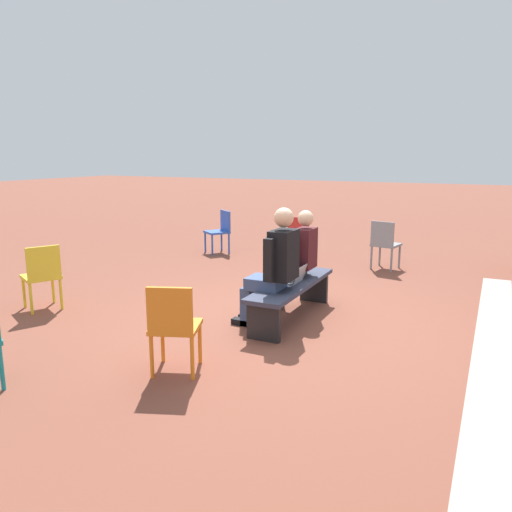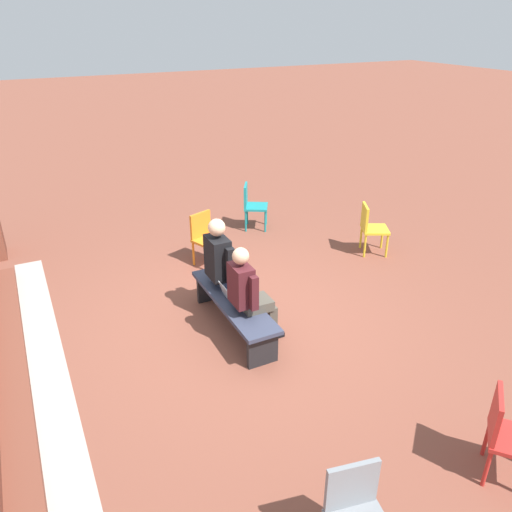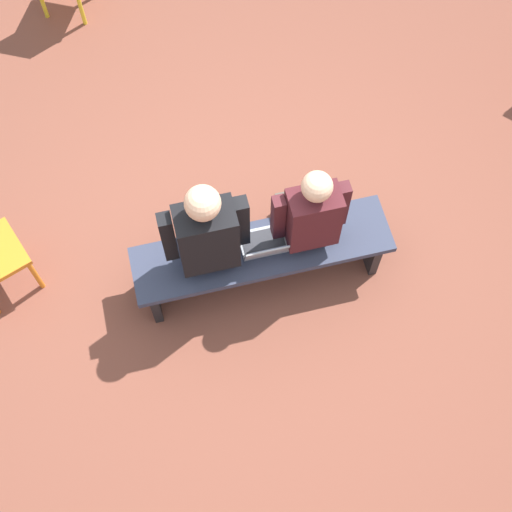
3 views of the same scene
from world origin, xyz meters
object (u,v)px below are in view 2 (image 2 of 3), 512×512
Objects in this scene: person_student at (249,292)px; bench at (233,305)px; person_adult at (226,265)px; plastic_chair_near_bench_right at (507,432)px; laptop at (233,296)px; plastic_chair_near_bench_left at (252,204)px; plastic_chair_foreground at (371,226)px; plastic_chair_mid_courtyard at (206,236)px.

bench is at bearing 11.19° from person_student.
person_adult is 3.60m from plastic_chair_near_bench_right.
person_student reaches higher than bench.
bench is 3.27m from plastic_chair_near_bench_right.
laptop is 0.38× the size of plastic_chair_near_bench_right.
plastic_chair_foreground is at bearing -145.06° from plastic_chair_near_bench_left.
plastic_chair_near_bench_right is at bearing -159.51° from bench.
plastic_chair_mid_courtyard is (1.91, -0.38, -0.02)m from laptop.
person_adult is at bearing -10.69° from bench.
bench is at bearing -35.05° from laptop.
bench is 2.14× the size of plastic_chair_foreground.
plastic_chair_mid_courtyard and plastic_chair_near_bench_left have the same top height.
person_student is 1.53× the size of plastic_chair_foreground.
person_student reaches higher than plastic_chair_near_bench_right.
plastic_chair_foreground is (1.06, -2.96, 0.13)m from bench.
laptop is at bearing 13.95° from person_student.
plastic_chair_mid_courtyard is at bearing 72.02° from plastic_chair_foreground.
person_adult is at bearing 168.77° from plastic_chair_mid_courtyard.
person_adult reaches higher than plastic_chair_mid_courtyard.
person_student reaches higher than laptop.
person_student is 0.69m from person_adult.
person_adult is (0.69, -0.01, 0.04)m from person_student.
laptop is at bearing 149.97° from plastic_chair_near_bench_left.
plastic_chair_foreground is 1.00× the size of plastic_chair_near_bench_right.
person_student is 2.95m from plastic_chair_near_bench_right.
laptop is 3.36m from plastic_chair_near_bench_left.
bench is 0.47m from person_student.
person_student is 2.25m from plastic_chair_mid_courtyard.
person_student reaches higher than plastic_chair_mid_courtyard.
plastic_chair_mid_courtyard is at bearing -11.23° from person_adult.
person_adult is 0.46m from laptop.
plastic_chair_near_bench_left is (1.00, -1.30, 0.00)m from plastic_chair_mid_courtyard.
plastic_chair_foreground is at bearing -64.52° from person_student.
laptop is (0.31, 0.08, -0.19)m from person_student.
bench is 1.30× the size of person_adult.
plastic_chair_foreground is at bearing -70.13° from laptop.
plastic_chair_mid_courtyard is 5.01m from plastic_chair_near_bench_right.
bench is 2.14× the size of plastic_chair_mid_courtyard.
plastic_chair_near_bench_right reaches higher than laptop.
person_student is at bearing 153.46° from plastic_chair_near_bench_left.
person_adult reaches higher than plastic_chair_near_bench_left.
laptop reaches higher than bench.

